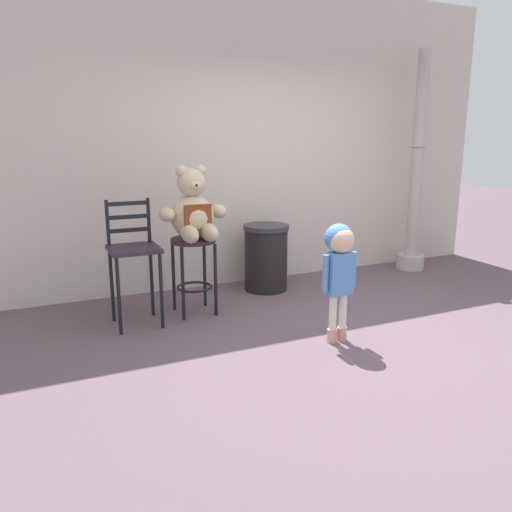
{
  "coord_description": "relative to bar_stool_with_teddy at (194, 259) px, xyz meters",
  "views": [
    {
      "loc": [
        -2.39,
        -3.2,
        1.65
      ],
      "look_at": [
        -0.58,
        0.76,
        0.62
      ],
      "focal_mm": 35.35,
      "sensor_mm": 36.0,
      "label": 1
    }
  ],
  "objects": [
    {
      "name": "lamppost",
      "position": [
        3.03,
        0.46,
        0.51
      ],
      "size": [
        0.34,
        0.34,
        2.66
      ],
      "color": "#AFAAA6",
      "rests_on": "ground_plane"
    },
    {
      "name": "bar_stool_with_teddy",
      "position": [
        0.0,
        0.0,
        0.0
      ],
      "size": [
        0.42,
        0.42,
        0.73
      ],
      "color": "#292028",
      "rests_on": "ground_plane"
    },
    {
      "name": "bar_chair_empty",
      "position": [
        -0.57,
        -0.06,
        0.12
      ],
      "size": [
        0.43,
        0.43,
        1.12
      ],
      "color": "#292028",
      "rests_on": "ground_plane"
    },
    {
      "name": "child_walking",
      "position": [
        0.86,
        -1.15,
        0.18
      ],
      "size": [
        0.31,
        0.25,
        0.98
      ],
      "rotation": [
        0.0,
        0.0,
        0.08
      ],
      "color": "#D5978F",
      "rests_on": "ground_plane"
    },
    {
      "name": "trash_bin",
      "position": [
        0.95,
        0.4,
        -0.16
      ],
      "size": [
        0.5,
        0.5,
        0.73
      ],
      "color": "black",
      "rests_on": "ground_plane"
    },
    {
      "name": "building_wall",
      "position": [
        1.01,
        0.97,
        1.11
      ],
      "size": [
        6.3,
        0.3,
        3.28
      ],
      "primitive_type": "cube",
      "color": "beige",
      "rests_on": "ground_plane"
    },
    {
      "name": "ground_plane",
      "position": [
        1.01,
        -1.24,
        -0.53
      ],
      "size": [
        24.0,
        24.0,
        0.0
      ],
      "primitive_type": "plane",
      "color": "#604D56"
    },
    {
      "name": "teddy_bear",
      "position": [
        -0.0,
        -0.03,
        0.45
      ],
      "size": [
        0.63,
        0.57,
        0.67
      ],
      "color": "#C0AC8A",
      "rests_on": "bar_stool_with_teddy"
    }
  ]
}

